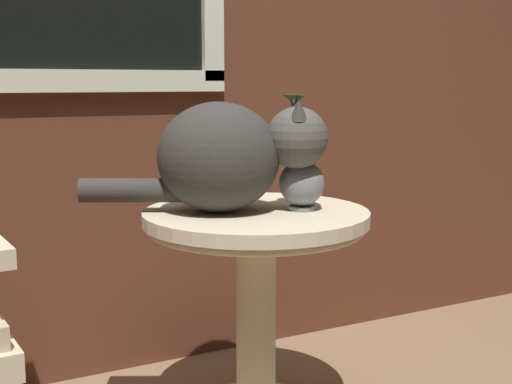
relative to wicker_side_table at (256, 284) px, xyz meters
name	(u,v)px	position (x,y,z in m)	size (l,w,h in m)	color
wicker_side_table	(256,284)	(0.00, 0.00, 0.00)	(0.61, 0.61, 0.63)	beige
cat	(226,156)	(-0.08, 0.02, 0.36)	(0.61, 0.41, 0.30)	#33302D
pewter_vase_with_ivy	(302,177)	(0.11, -0.05, 0.29)	(0.12, 0.13, 0.31)	slate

